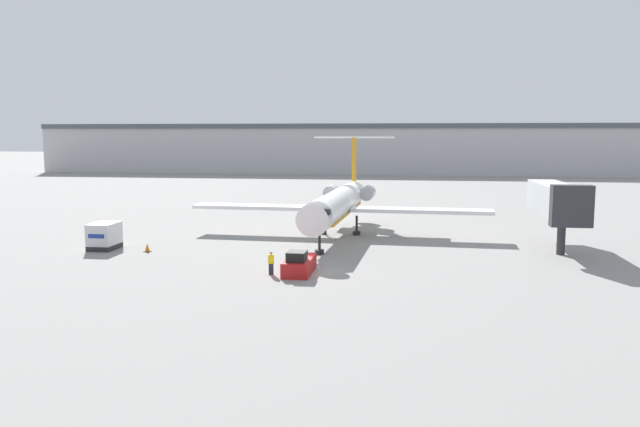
% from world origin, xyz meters
% --- Properties ---
extents(ground_plane, '(600.00, 600.00, 0.00)m').
position_xyz_m(ground_plane, '(0.00, 0.00, 0.00)').
color(ground_plane, gray).
extents(terminal_building, '(180.00, 16.80, 12.93)m').
position_xyz_m(terminal_building, '(0.00, 120.00, 6.49)').
color(terminal_building, '#B2B2B7').
rests_on(terminal_building, ground).
extents(airplane_main, '(30.50, 25.94, 9.95)m').
position_xyz_m(airplane_main, '(0.68, 17.39, 3.38)').
color(airplane_main, white).
rests_on(airplane_main, ground).
extents(pushback_tug, '(1.93, 4.65, 1.81)m').
position_xyz_m(pushback_tug, '(-0.31, -0.26, 0.67)').
color(pushback_tug, '#B21919').
rests_on(pushback_tug, ground).
extents(luggage_cart, '(2.11, 2.96, 2.37)m').
position_xyz_m(luggage_cart, '(-19.22, 6.86, 1.18)').
color(luggage_cart, '#232326').
rests_on(luggage_cart, ground).
extents(worker_near_tug, '(0.40, 0.24, 1.72)m').
position_xyz_m(worker_near_tug, '(-2.26, -1.03, 0.90)').
color(worker_near_tug, '#232838').
rests_on(worker_near_tug, ground).
extents(traffic_cone_left, '(0.59, 0.59, 0.77)m').
position_xyz_m(traffic_cone_left, '(-14.92, 6.20, 0.37)').
color(traffic_cone_left, black).
rests_on(traffic_cone_left, ground).
extents(jet_bridge, '(3.20, 12.42, 6.19)m').
position_xyz_m(jet_bridge, '(20.60, 12.37, 4.45)').
color(jet_bridge, '#2D2D33').
rests_on(jet_bridge, ground).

